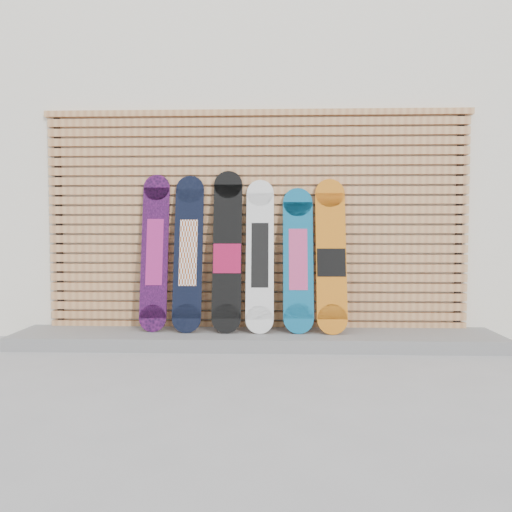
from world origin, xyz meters
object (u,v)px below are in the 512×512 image
object	(u,v)px
snowboard_1	(188,253)
snowboard_2	(227,252)
snowboard_3	(260,255)
snowboard_5	(331,256)
snowboard_0	(155,252)
snowboard_4	(298,259)

from	to	relation	value
snowboard_1	snowboard_2	bearing A→B (deg)	-0.76
snowboard_3	snowboard_1	bearing A→B (deg)	179.53
snowboard_5	snowboard_1	bearing A→B (deg)	179.25
snowboard_0	snowboard_1	bearing A→B (deg)	-3.69
snowboard_5	snowboard_3	bearing A→B (deg)	178.96
snowboard_2	snowboard_5	size ratio (longest dim) A/B	1.06
snowboard_2	snowboard_1	bearing A→B (deg)	179.24
snowboard_2	snowboard_3	world-z (taller)	snowboard_2
snowboard_4	snowboard_5	world-z (taller)	snowboard_5
snowboard_3	snowboard_0	bearing A→B (deg)	178.49
snowboard_2	snowboard_0	bearing A→B (deg)	177.87
snowboard_4	snowboard_5	distance (m)	0.32
snowboard_2	snowboard_5	xyz separation A→B (m)	(1.00, -0.01, -0.04)
snowboard_1	snowboard_4	world-z (taller)	snowboard_1
snowboard_4	snowboard_5	size ratio (longest dim) A/B	0.94
snowboard_0	snowboard_1	world-z (taller)	snowboard_0
snowboard_3	snowboard_2	bearing A→B (deg)	179.88
snowboard_0	snowboard_1	xyz separation A→B (m)	(0.33, -0.02, -0.01)
snowboard_4	snowboard_5	xyz separation A→B (m)	(0.32, -0.02, 0.03)
snowboard_0	snowboard_5	distance (m)	1.72
snowboard_2	snowboard_4	distance (m)	0.69
snowboard_0	snowboard_1	distance (m)	0.34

